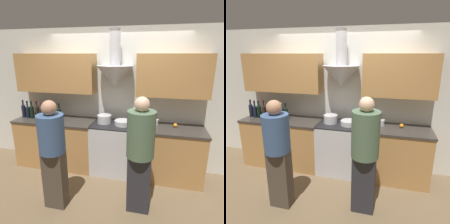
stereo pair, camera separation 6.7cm
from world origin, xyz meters
The scene contains 21 objects.
ground_plane centered at (0.00, 0.00, 0.00)m, with size 12.00×12.00×0.00m, color brown.
wall_back centered at (-0.06, 0.58, 1.49)m, with size 8.40×0.64×2.60m.
counter_left centered at (-1.13, 0.32, 0.47)m, with size 1.53×0.62×0.94m.
counter_right centered at (0.97, 0.32, 0.47)m, with size 1.20×0.62×0.94m.
stove_range centered at (0.00, 0.32, 0.47)m, with size 0.76×0.60×0.94m.
wine_bottle_0 centered at (-1.81, 0.31, 1.08)m, with size 0.08×0.08×0.34m.
wine_bottle_1 centered at (-1.70, 0.29, 1.07)m, with size 0.07×0.07×0.34m.
wine_bottle_2 centered at (-1.62, 0.29, 1.08)m, with size 0.08×0.08×0.34m.
wine_bottle_3 centered at (-1.51, 0.30, 1.08)m, with size 0.07×0.07×0.36m.
wine_bottle_4 centered at (-1.41, 0.30, 1.06)m, with size 0.07×0.07×0.31m.
wine_bottle_5 centered at (-1.30, 0.31, 1.08)m, with size 0.07×0.07×0.35m.
wine_bottle_6 centered at (-1.22, 0.29, 1.07)m, with size 0.08×0.08×0.33m.
wine_bottle_7 centered at (-1.13, 0.31, 1.07)m, with size 0.07×0.07×0.32m.
wine_bottle_8 centered at (-1.04, 0.31, 1.07)m, with size 0.07×0.07×0.32m.
stock_pot centered at (-0.17, 0.34, 1.01)m, with size 0.25×0.25×0.15m.
mixing_bowl centered at (0.17, 0.30, 0.98)m, with size 0.28×0.28×0.08m.
orange_fruit centered at (1.07, 0.39, 0.97)m, with size 0.07×0.07×0.07m.
saucepan centered at (0.71, 0.44, 0.99)m, with size 0.16×0.16×0.10m.
chefs_knife centered at (0.54, 0.24, 0.94)m, with size 0.22×0.13×0.01m.
person_foreground_left centered at (-0.60, -0.76, 0.86)m, with size 0.35×0.35×1.58m.
person_foreground_right centered at (0.57, -0.57, 0.90)m, with size 0.37×0.37×1.64m.
Camera 1 is at (0.75, -2.97, 2.14)m, focal length 32.00 mm.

